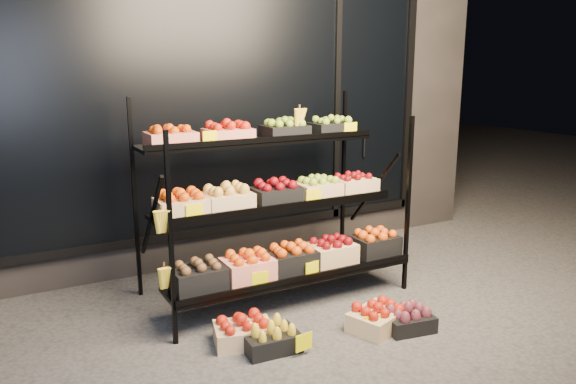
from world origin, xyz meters
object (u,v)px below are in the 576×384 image
display_rack (276,205)px  floor_crate_midright (377,317)px  floor_crate_midleft (271,338)px  floor_crate_left (243,331)px

display_rack → floor_crate_midright: bearing=-68.5°
floor_crate_midleft → floor_crate_midright: 0.84m
floor_crate_midleft → display_rack: bearing=64.0°
floor_crate_left → floor_crate_midleft: size_ratio=1.18×
display_rack → floor_crate_midright: display_rack is taller
display_rack → floor_crate_midright: (0.36, -0.92, -0.69)m
floor_crate_left → display_rack: bearing=62.0°
floor_crate_left → floor_crate_midright: bearing=-1.0°
floor_crate_midleft → floor_crate_midright: floor_crate_midright is taller
display_rack → floor_crate_midleft: bearing=-119.9°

